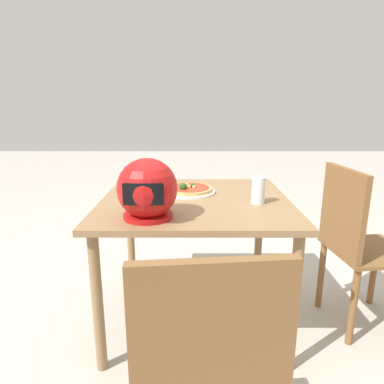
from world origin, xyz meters
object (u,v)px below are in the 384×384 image
object	(u,v)px
pizza	(188,189)
motorcycle_helmet	(147,190)
dining_table	(195,213)
drinking_glass	(258,190)
chair_far	(206,379)
chair_side	(356,240)

from	to	relation	value
pizza	motorcycle_helmet	distance (m)	0.48
dining_table	drinking_glass	size ratio (longest dim) A/B	7.29
pizza	drinking_glass	distance (m)	0.42
pizza	drinking_glass	size ratio (longest dim) A/B	1.93
motorcycle_helmet	chair_far	distance (m)	0.82
dining_table	drinking_glass	xyz separation A→B (m)	(-0.32, 0.09, 0.15)
dining_table	pizza	size ratio (longest dim) A/B	3.78
motorcycle_helmet	chair_side	xyz separation A→B (m)	(-1.08, -0.25, -0.34)
drinking_glass	chair_side	bearing A→B (deg)	-178.15
pizza	motorcycle_helmet	xyz separation A→B (m)	(0.18, 0.44, 0.10)
dining_table	chair_far	distance (m)	1.03
pizza	dining_table	bearing A→B (deg)	107.51
chair_far	chair_side	world-z (taller)	same
chair_far	chair_side	bearing A→B (deg)	-131.53
pizza	chair_far	size ratio (longest dim) A/B	0.30
motorcycle_helmet	dining_table	bearing A→B (deg)	-124.21
pizza	chair_side	bearing A→B (deg)	168.11
dining_table	motorcycle_helmet	xyz separation A→B (m)	(0.21, 0.32, 0.21)
chair_far	chair_side	size ratio (longest dim) A/B	1.00
dining_table	chair_side	xyz separation A→B (m)	(-0.86, 0.07, -0.13)
pizza	chair_far	world-z (taller)	chair_far
drinking_glass	chair_side	size ratio (longest dim) A/B	0.15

